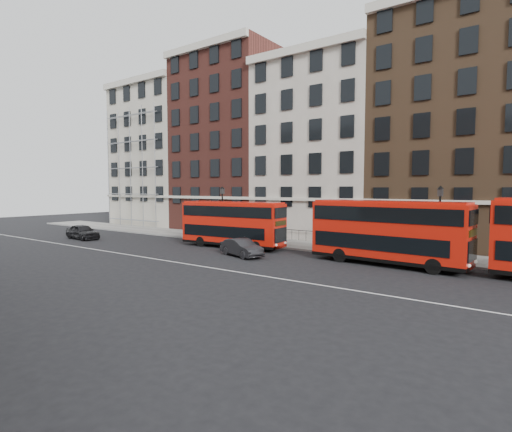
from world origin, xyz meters
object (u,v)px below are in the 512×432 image
Objects in this scene: bus_b at (232,223)px; car_rear at (83,232)px; car_front at (242,248)px; bus_c at (387,231)px.

bus_b is 2.18× the size of car_rear.
car_rear is 19.88m from car_front.
bus_c is (13.73, 0.00, 0.18)m from bus_b.
bus_c is 30.40m from car_rear.
car_rear is at bearing -167.18° from bus_c.
bus_c is at bearing -54.69° from car_front.
car_rear is 1.08× the size of car_front.
bus_b is at bearing -70.10° from car_rear.
bus_c is 10.79m from car_front.
bus_b is at bearing 66.50° from car_front.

